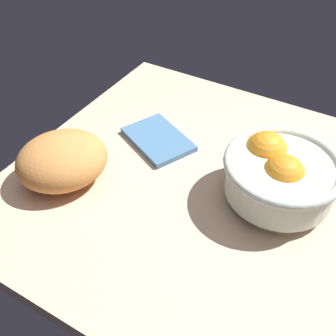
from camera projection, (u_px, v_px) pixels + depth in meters
ground_plane at (197, 187)px, 76.13cm from camera, size 65.92×66.23×3.00cm
fruit_bowl at (279, 174)px, 68.25cm from camera, size 19.64×19.64×10.53cm
bread_loaf at (62, 160)px, 72.69cm from camera, size 20.90×21.38×8.92cm
napkin_folded at (158, 139)px, 83.29cm from camera, size 16.67×14.64×1.19cm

